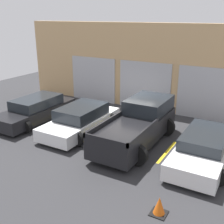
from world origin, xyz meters
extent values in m
plane|color=#2D2D30|center=(0.00, 0.00, 0.00)|extent=(28.00, 28.00, 0.00)
cube|color=tan|center=(0.00, 3.30, 2.49)|extent=(17.22, 0.60, 4.98)
cube|color=#ADADB2|center=(-3.80, 2.96, 1.42)|extent=(3.20, 0.08, 2.83)
cube|color=#ADADB2|center=(-0.20, 2.96, 1.42)|extent=(3.20, 0.08, 2.83)
cube|color=#ADADB2|center=(3.40, 2.96, 1.42)|extent=(3.20, 0.08, 2.83)
cube|color=black|center=(1.46, -1.73, 0.68)|extent=(1.84, 5.13, 0.89)
cube|color=#1E2328|center=(1.46, -0.32, 1.44)|extent=(1.69, 2.31, 0.64)
cube|color=black|center=(0.58, -2.89, 1.22)|extent=(0.08, 2.82, 0.18)
cube|color=black|center=(2.34, -2.89, 1.22)|extent=(0.08, 2.82, 0.18)
cube|color=black|center=(1.46, -4.26, 1.22)|extent=(1.84, 0.08, 0.18)
cylinder|color=black|center=(0.65, -0.14, 0.43)|extent=(0.87, 0.22, 0.87)
cylinder|color=black|center=(2.27, -0.14, 0.43)|extent=(0.87, 0.22, 0.87)
cylinder|color=black|center=(0.65, -3.32, 0.43)|extent=(0.87, 0.22, 0.87)
cylinder|color=black|center=(2.27, -3.32, 0.43)|extent=(0.87, 0.22, 0.87)
cube|color=white|center=(4.38, -1.73, 0.44)|extent=(1.77, 4.73, 0.60)
cube|color=#1E2328|center=(4.38, -1.61, 0.95)|extent=(1.56, 2.60, 0.43)
cylinder|color=black|center=(3.60, -0.26, 0.31)|extent=(0.63, 0.22, 0.63)
cylinder|color=black|center=(3.60, -3.20, 0.31)|extent=(0.63, 0.22, 0.63)
cylinder|color=black|center=(5.15, -3.20, 0.31)|extent=(0.63, 0.22, 0.63)
cube|color=white|center=(-1.46, -1.73, 0.43)|extent=(1.85, 4.47, 0.56)
cube|color=#1E2328|center=(-1.46, -1.62, 0.99)|extent=(1.63, 2.46, 0.55)
cylinder|color=black|center=(-2.27, -0.34, 0.33)|extent=(0.66, 0.22, 0.66)
cylinder|color=black|center=(-0.65, -0.34, 0.33)|extent=(0.66, 0.22, 0.66)
cylinder|color=black|center=(-2.27, -3.12, 0.33)|extent=(0.66, 0.22, 0.66)
cylinder|color=black|center=(-0.65, -3.12, 0.33)|extent=(0.66, 0.22, 0.66)
cube|color=black|center=(-4.38, -1.73, 0.46)|extent=(1.70, 4.71, 0.63)
cube|color=#1E2328|center=(-4.38, -1.61, 1.03)|extent=(1.50, 2.59, 0.50)
cylinder|color=black|center=(-5.12, -0.27, 0.33)|extent=(0.65, 0.22, 0.65)
cylinder|color=black|center=(-3.63, -0.27, 0.33)|extent=(0.65, 0.22, 0.65)
cylinder|color=black|center=(-5.12, -3.19, 0.33)|extent=(0.65, 0.22, 0.65)
cylinder|color=black|center=(-3.63, -3.19, 0.33)|extent=(0.65, 0.22, 0.65)
cube|color=gold|center=(-5.83, -1.73, 0.00)|extent=(0.12, 2.20, 0.01)
cube|color=gold|center=(-2.92, -1.73, 0.00)|extent=(0.12, 2.20, 0.01)
cube|color=gold|center=(0.00, -1.73, 0.00)|extent=(0.12, 2.20, 0.01)
cube|color=gold|center=(2.92, -1.73, 0.00)|extent=(0.12, 2.20, 0.01)
cube|color=black|center=(3.99, -5.51, 0.01)|extent=(0.47, 0.47, 0.03)
cone|color=orange|center=(3.99, -5.51, 0.28)|extent=(0.36, 0.36, 0.55)
camera|label=1|loc=(6.12, -11.93, 5.40)|focal=45.00mm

